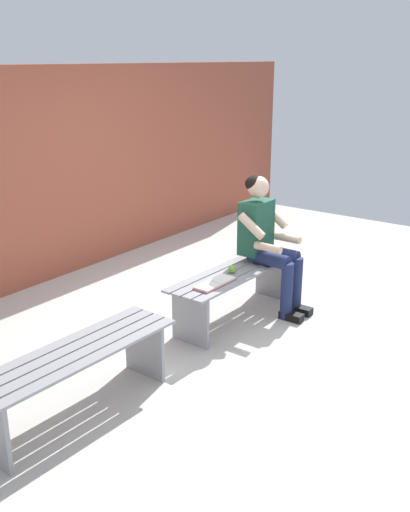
{
  "coord_description": "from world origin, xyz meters",
  "views": [
    {
      "loc": [
        4.13,
        2.73,
        2.29
      ],
      "look_at": [
        0.67,
        0.15,
        0.82
      ],
      "focal_mm": 41.01,
      "sensor_mm": 36.0,
      "label": 1
    }
  ],
  "objects_px": {
    "person_seated": "(267,238)",
    "apple": "(232,269)",
    "bench_near": "(236,283)",
    "bench_far": "(75,367)",
    "book_open": "(215,283)"
  },
  "relations": [
    {
      "from": "person_seated",
      "to": "book_open",
      "type": "height_order",
      "value": "person_seated"
    },
    {
      "from": "person_seated",
      "to": "book_open",
      "type": "xyz_separation_m",
      "value": [
        0.76,
        -0.05,
        -0.23
      ]
    },
    {
      "from": "bench_far",
      "to": "person_seated",
      "type": "bearing_deg",
      "value": 177.42
    },
    {
      "from": "person_seated",
      "to": "apple",
      "type": "distance_m",
      "value": 0.49
    },
    {
      "from": "person_seated",
      "to": "apple",
      "type": "xyz_separation_m",
      "value": [
        0.44,
        -0.09,
        -0.2
      ]
    },
    {
      "from": "bench_far",
      "to": "person_seated",
      "type": "xyz_separation_m",
      "value": [
        -2.27,
        0.1,
        0.36
      ]
    },
    {
      "from": "bench_near",
      "to": "person_seated",
      "type": "relative_size",
      "value": 1.21
    },
    {
      "from": "person_seated",
      "to": "apple",
      "type": "bearing_deg",
      "value": -11.87
    },
    {
      "from": "bench_far",
      "to": "apple",
      "type": "height_order",
      "value": "apple"
    },
    {
      "from": "person_seated",
      "to": "book_open",
      "type": "bearing_deg",
      "value": -3.79
    },
    {
      "from": "bench_far",
      "to": "apple",
      "type": "relative_size",
      "value": 21.19
    },
    {
      "from": "person_seated",
      "to": "apple",
      "type": "relative_size",
      "value": 17.38
    },
    {
      "from": "book_open",
      "to": "bench_near",
      "type": "bearing_deg",
      "value": -170.75
    },
    {
      "from": "apple",
      "to": "book_open",
      "type": "height_order",
      "value": "apple"
    },
    {
      "from": "bench_near",
      "to": "book_open",
      "type": "relative_size",
      "value": 3.69
    }
  ]
}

